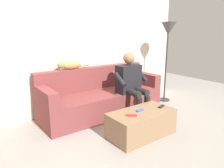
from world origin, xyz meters
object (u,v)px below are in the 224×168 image
Objects in this scene: floor_lamp at (168,34)px; person_solo_seated at (131,81)px; remote_blue at (140,110)px; couch at (101,98)px; coffee_table at (141,123)px; cat_on_backrest at (69,65)px; remote_red at (132,115)px; remote_black at (161,106)px.

person_solo_seated is at bearing 9.59° from floor_lamp.
floor_lamp reaches higher than remote_blue.
couch is at bearing -7.22° from floor_lamp.
person_solo_seated is (-0.37, -0.67, 0.43)m from coffee_table.
couch is 0.80m from cat_on_backrest.
person_solo_seated is 0.96m from remote_red.
cat_on_backrest is at bearing 107.61° from remote_blue.
floor_lamp is at bearing 26.93° from remote_blue.
remote_black is at bearing 121.19° from cat_on_backrest.
coffee_table is at bearing -127.85° from remote_red.
remote_red is at bearing -16.54° from remote_black.
cat_on_backrest is 3.99× the size of remote_red.
couch is at bearing 87.58° from remote_blue.
floor_lamp is (-1.50, 0.19, 1.11)m from couch.
remote_black is at bearing 88.36° from person_solo_seated.
couch is 15.16× the size of remote_red.
remote_red is 0.09× the size of floor_lamp.
remote_red is (0.22, 0.04, 0.19)m from coffee_table.
floor_lamp is (-1.72, -0.90, 1.02)m from remote_red.
person_solo_seated is 7.67× the size of remote_red.
coffee_table is 0.58× the size of floor_lamp.
remote_blue is 0.08× the size of floor_lamp.
remote_blue reaches higher than remote_black.
person_solo_seated is 0.68× the size of floor_lamp.
floor_lamp reaches higher than cat_on_backrest.
remote_blue is at bearing 109.45° from cat_on_backrest.
couch is 2.31× the size of coffee_table.
couch is at bearing -88.33° from remote_black.
person_solo_seated is at bearing 57.10° from remote_blue.
coffee_table is at bearing 109.47° from cat_on_backrest.
floor_lamp is (-1.96, 0.45, 0.50)m from cat_on_backrest.
coffee_table is 0.86× the size of person_solo_seated.
coffee_table is at bearing 90.00° from couch.
couch reaches higher than remote_blue.
remote_red reaches higher than coffee_table.
couch is 16.36× the size of remote_black.
remote_blue is 0.85× the size of remote_red.
couch is 1.05m from coffee_table.
floor_lamp reaches higher than couch.
floor_lamp is (-1.50, -0.86, 1.21)m from coffee_table.
cat_on_backrest reaches higher than remote_blue.
cat_on_backrest is 1.46m from remote_red.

